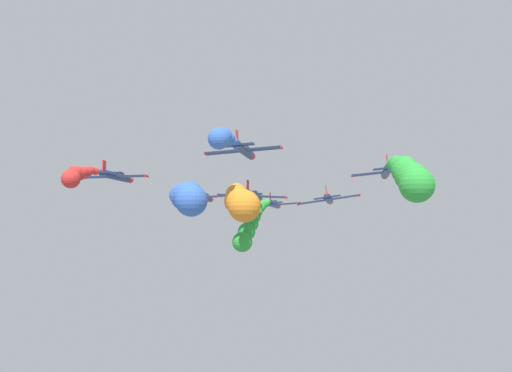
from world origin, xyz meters
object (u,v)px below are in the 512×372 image
at_px(airplane_lead, 274,204).
at_px(airplane_left_inner, 202,197).
at_px(airplane_right_inner, 329,199).
at_px(airplane_high_slot, 244,150).
at_px(airplane_trailing, 387,171).
at_px(airplane_left_outer, 253,195).
at_px(airplane_right_outer, 116,176).

distance_m(airplane_lead, airplane_left_inner, 14.23).
distance_m(airplane_left_inner, airplane_right_inner, 19.59).
distance_m(airplane_left_inner, airplane_high_slot, 22.60).
bearing_deg(airplane_trailing, airplane_right_inner, 134.39).
distance_m(airplane_lead, airplane_left_outer, 20.32).
bearing_deg(airplane_left_outer, airplane_left_inner, 133.63).
bearing_deg(airplane_right_outer, airplane_trailing, 2.47).
xyz_separation_m(airplane_lead, airplane_right_inner, (9.64, -10.86, 0.20)).
bearing_deg(airplane_left_outer, airplane_trailing, 3.67).
bearing_deg(airplane_trailing, airplane_left_inner, 162.01).
bearing_deg(airplane_left_inner, airplane_left_outer, -46.37).
height_order(airplane_lead, airplane_left_outer, airplane_left_outer).
height_order(airplane_lead, airplane_right_outer, airplane_right_outer).
relative_size(airplane_left_inner, airplane_left_outer, 1.00).
distance_m(airplane_right_inner, airplane_left_outer, 13.68).
bearing_deg(airplane_right_inner, airplane_left_inner, 177.96).
bearing_deg(airplane_right_outer, airplane_left_inner, 47.19).
bearing_deg(airplane_right_inner, airplane_right_outer, -161.36).
xyz_separation_m(airplane_right_outer, airplane_trailing, (37.51, 1.62, 0.22)).
distance_m(airplane_right_inner, airplane_trailing, 12.03).
relative_size(airplane_right_inner, airplane_trailing, 1.00).
distance_m(airplane_left_inner, airplane_trailing, 29.23).
distance_m(airplane_lead, airplane_trailing, 26.34).
height_order(airplane_left_outer, airplane_right_outer, airplane_right_outer).
bearing_deg(airplane_right_inner, airplane_high_slot, -116.35).
xyz_separation_m(airplane_lead, airplane_right_outer, (-19.75, -20.78, 3.16)).
height_order(airplane_right_outer, airplane_trailing, airplane_trailing).
height_order(airplane_lead, airplane_high_slot, airplane_high_slot).
height_order(airplane_left_outer, airplane_trailing, airplane_trailing).
xyz_separation_m(airplane_trailing, airplane_high_slot, (-17.52, -10.68, 1.84)).
bearing_deg(airplane_right_inner, airplane_trailing, -45.61).
bearing_deg(airplane_high_slot, airplane_trailing, 31.38).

